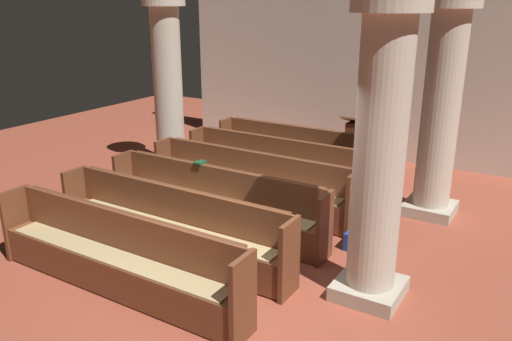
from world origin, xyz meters
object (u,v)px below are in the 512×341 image
pillar_far_side (168,80)px  pillar_aisle_rear (380,147)px  pew_row_2 (249,181)px  pillar_aisle_side (442,103)px  pew_row_0 (303,152)px  hymn_book (200,162)px  kneeler_box_blue (361,242)px  pew_row_4 (171,223)px  pew_row_5 (116,253)px  pew_row_3 (214,200)px  pew_row_1 (279,165)px  lectern (353,147)px

pillar_far_side → pillar_aisle_rear: bearing=-26.3°
pew_row_2 → pillar_aisle_side: pillar_aisle_side is taller
pew_row_0 → hymn_book: size_ratio=19.71×
pillar_aisle_side → pillar_far_side: 5.14m
pew_row_0 → pillar_aisle_side: bearing=-12.7°
kneeler_box_blue → hymn_book: bearing=-171.5°
pew_row_4 → pillar_aisle_rear: bearing=10.4°
pew_row_0 → pillar_far_side: pillar_far_side is taller
pew_row_5 → kneeler_box_blue: size_ratio=8.88×
pew_row_3 → pillar_far_side: pillar_far_side is taller
pew_row_3 → pew_row_5: size_ratio=1.00×
pew_row_1 → pew_row_2: (0.00, -0.98, 0.00)m
pew_row_2 → pew_row_5: bearing=-90.0°
pew_row_4 → pillar_far_side: size_ratio=1.04×
pew_row_0 → pew_row_5: size_ratio=1.00×
pew_row_1 → hymn_book: bearing=-102.1°
pew_row_0 → hymn_book: hymn_book is taller
pillar_aisle_rear → kneeler_box_blue: (-0.49, 1.06, -1.69)m
pew_row_3 → pillar_aisle_rear: bearing=-11.1°
pew_row_5 → lectern: (0.63, 5.95, -0.05)m
pew_row_4 → pillar_aisle_rear: size_ratio=1.04×
pew_row_2 → pillar_aisle_rear: pillar_aisle_rear is taller
pew_row_4 → lectern: bearing=82.8°
pillar_aisle_side → hymn_book: size_ratio=18.96×
pew_row_4 → pillar_aisle_side: 4.43m
lectern → pew_row_4: bearing=-97.2°
pew_row_4 → pillar_aisle_rear: pillar_aisle_rear is taller
pew_row_0 → pew_row_3: bearing=-90.0°
pillar_aisle_rear → kneeler_box_blue: 2.06m
pew_row_1 → pillar_aisle_rear: 3.82m
pew_row_0 → pillar_aisle_rear: size_ratio=1.04×
pillar_aisle_side → lectern: pillar_aisle_side is taller
pew_row_3 → lectern: (0.63, 3.98, -0.05)m
pew_row_0 → pillar_far_side: (-2.54, -0.93, 1.32)m
pew_row_2 → pillar_far_side: (-2.54, 1.04, 1.32)m
pew_row_5 → pillar_far_side: bearing=122.5°
pillar_far_side → kneeler_box_blue: 5.15m
pillar_aisle_side → pew_row_5: bearing=-120.9°
pew_row_2 → pillar_far_side: bearing=157.7°
pew_row_2 → pew_row_1: bearing=90.0°
pew_row_3 → kneeler_box_blue: bearing=14.9°
pew_row_0 → pew_row_4: same height
pew_row_1 → pillar_far_side: (-2.54, 0.06, 1.32)m
pew_row_0 → pillar_far_side: bearing=-160.0°
pillar_far_side → pew_row_0: bearing=20.0°
pew_row_1 → pew_row_4: 2.95m
pew_row_5 → lectern: bearing=84.0°
pillar_aisle_rear → lectern: size_ratio=3.23×
pew_row_0 → lectern: lectern is taller
pillar_far_side → pillar_aisle_rear: size_ratio=1.00×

